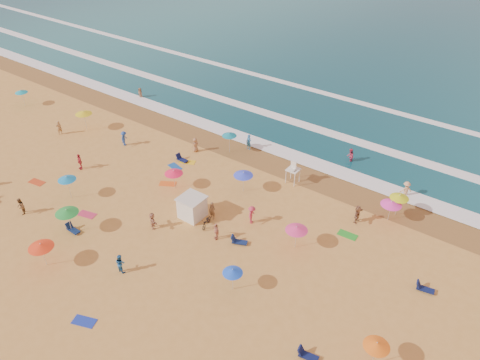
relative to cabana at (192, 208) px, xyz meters
The scene contains 13 objects.
ground 1.28m from the cabana, 146.15° to the right, with size 220.00×220.00×0.00m, color gold.
ocean 83.56m from the cabana, 90.45° to the left, with size 220.00×140.00×0.18m, color #0C4756.
wet_sand 12.11m from the cabana, 93.15° to the left, with size 220.00×220.00×0.00m, color olive.
surf_foam 20.91m from the cabana, 91.82° to the left, with size 200.00×18.70×0.05m.
cabana is the anchor object (origin of this frame).
cabana_roof 1.06m from the cabana, ahead, with size 2.20×2.20×0.12m, color silver.
bicycle 2.00m from the cabana, ahead, with size 0.60×1.73×0.91m, color black.
lifeguard_stand 11.12m from the cabana, 65.47° to the left, with size 1.20×1.20×2.10m, color white, non-canonical shape.
beach_umbrellas 1.20m from the cabana, 35.46° to the right, with size 65.83×28.47×0.80m.
loungers 7.37m from the cabana, 29.85° to the right, with size 42.16×16.81×0.34m.
towels 2.20m from the cabana, 95.68° to the right, with size 48.01×21.78×0.03m.
popup_tents 24.70m from the cabana, ahead, with size 5.01×9.70×1.20m.
beachgoers 4.84m from the cabana, 113.80° to the left, with size 38.70×27.17×2.06m.
Camera 1 is at (23.89, -24.19, 27.13)m, focal length 35.00 mm.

